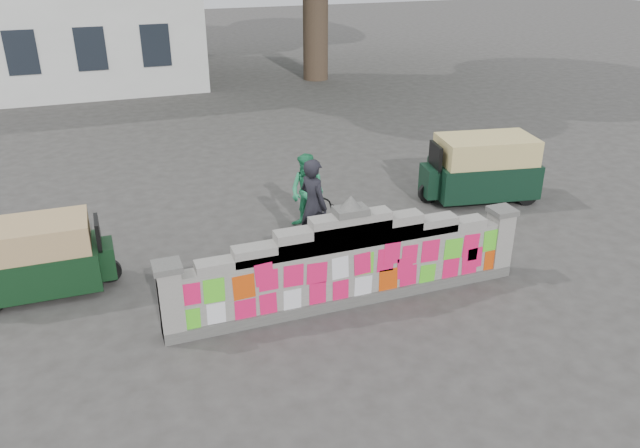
% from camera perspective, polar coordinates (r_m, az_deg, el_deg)
% --- Properties ---
extents(ground, '(100.00, 100.00, 0.00)m').
position_cam_1_polar(ground, '(11.03, 2.64, -7.12)').
color(ground, '#383533').
rests_on(ground, ground).
extents(parapet_wall, '(6.48, 0.44, 2.01)m').
position_cam_1_polar(parapet_wall, '(10.65, 2.73, -3.71)').
color(parapet_wall, '#4C4C49').
rests_on(parapet_wall, ground).
extents(cyclist_bike, '(2.20, 1.41, 1.09)m').
position_cam_1_polar(cyclist_bike, '(12.13, -0.59, -1.01)').
color(cyclist_bike, black).
rests_on(cyclist_bike, ground).
extents(cyclist_rider, '(0.65, 0.79, 1.85)m').
position_cam_1_polar(cyclist_rider, '(11.97, -0.60, 0.63)').
color(cyclist_rider, black).
rests_on(cyclist_rider, ground).
extents(pedestrian, '(1.00, 1.04, 1.69)m').
position_cam_1_polar(pedestrian, '(13.35, -1.15, 2.88)').
color(pedestrian, '#258A56').
rests_on(pedestrian, ground).
extents(rickshaw_left, '(2.48, 1.18, 1.37)m').
position_cam_1_polar(rickshaw_left, '(12.02, -24.35, -2.76)').
color(rickshaw_left, black).
rests_on(rickshaw_left, ground).
extents(rickshaw_right, '(2.90, 1.71, 1.56)m').
position_cam_1_polar(rickshaw_right, '(15.45, 14.54, 5.02)').
color(rickshaw_right, black).
rests_on(rickshaw_right, ground).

